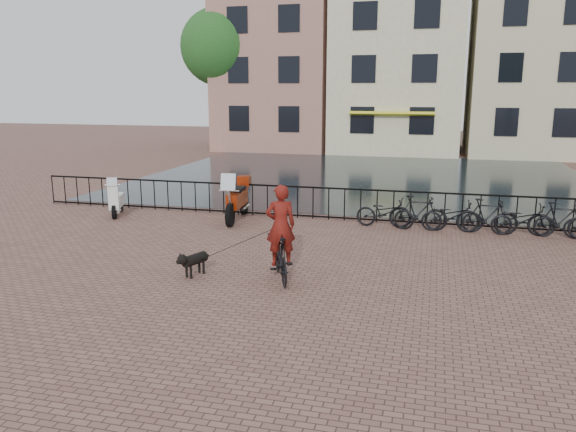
% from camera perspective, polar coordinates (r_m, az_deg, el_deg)
% --- Properties ---
extents(ground, '(100.00, 100.00, 0.00)m').
position_cam_1_polar(ground, '(10.27, -4.33, -10.14)').
color(ground, brown).
rests_on(ground, ground).
extents(canal_water, '(20.00, 20.00, 0.00)m').
position_cam_1_polar(canal_water, '(26.71, 7.84, 4.00)').
color(canal_water, black).
rests_on(canal_water, ground).
extents(railing, '(20.00, 0.05, 1.02)m').
position_cam_1_polar(railing, '(17.56, 4.15, 1.25)').
color(railing, black).
rests_on(railing, ground).
extents(canal_house_left, '(7.50, 9.00, 12.80)m').
position_cam_1_polar(canal_house_left, '(40.43, -0.58, 16.11)').
color(canal_house_left, '#986958').
rests_on(canal_house_left, ground).
extents(canal_house_mid, '(8.00, 9.50, 11.80)m').
position_cam_1_polar(canal_house_mid, '(39.06, 11.24, 15.27)').
color(canal_house_mid, '#C1B692').
rests_on(canal_house_mid, ground).
extents(canal_house_right, '(7.00, 9.00, 13.30)m').
position_cam_1_polar(canal_house_right, '(39.39, 23.42, 15.57)').
color(canal_house_right, '#BCB58C').
rests_on(canal_house_right, ground).
extents(tree_far_left, '(5.04, 5.04, 9.27)m').
position_cam_1_polar(tree_far_left, '(38.71, -7.03, 16.66)').
color(tree_far_left, black).
rests_on(tree_far_left, ground).
extents(cyclist, '(1.15, 1.82, 2.42)m').
position_cam_1_polar(cyclist, '(11.83, -0.76, -2.29)').
color(cyclist, black).
rests_on(cyclist, ground).
extents(dog, '(0.57, 0.91, 0.59)m').
position_cam_1_polar(dog, '(12.45, -9.44, -4.69)').
color(dog, black).
rests_on(dog, ground).
extents(motorcycle, '(0.76, 2.34, 1.64)m').
position_cam_1_polar(motorcycle, '(17.45, -5.19, 2.21)').
color(motorcycle, maroon).
rests_on(motorcycle, ground).
extents(scooter, '(0.93, 1.51, 1.36)m').
position_cam_1_polar(scooter, '(18.95, -17.01, 2.10)').
color(scooter, white).
rests_on(scooter, ground).
extents(parked_bike_0, '(1.78, 0.83, 0.90)m').
position_cam_1_polar(parked_bike_0, '(16.76, 9.82, 0.35)').
color(parked_bike_0, black).
rests_on(parked_bike_0, ground).
extents(parked_bike_1, '(1.69, 0.56, 1.00)m').
position_cam_1_polar(parked_bike_1, '(16.70, 13.08, 0.33)').
color(parked_bike_1, black).
rests_on(parked_bike_1, ground).
extents(parked_bike_2, '(1.76, 0.75, 0.90)m').
position_cam_1_polar(parked_bike_2, '(16.72, 16.32, -0.01)').
color(parked_bike_2, black).
rests_on(parked_bike_2, ground).
extents(parked_bike_3, '(1.67, 0.49, 1.00)m').
position_cam_1_polar(parked_bike_3, '(16.76, 19.57, -0.03)').
color(parked_bike_3, black).
rests_on(parked_bike_3, ground).
extents(parked_bike_4, '(1.76, 0.75, 0.90)m').
position_cam_1_polar(parked_bike_4, '(16.89, 22.77, -0.37)').
color(parked_bike_4, black).
rests_on(parked_bike_4, ground).
extents(parked_bike_5, '(1.70, 0.61, 1.00)m').
position_cam_1_polar(parked_bike_5, '(17.04, 25.94, -0.39)').
color(parked_bike_5, black).
rests_on(parked_bike_5, ground).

